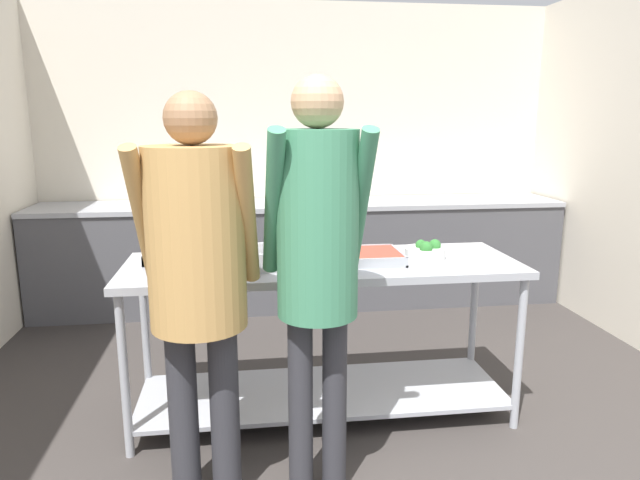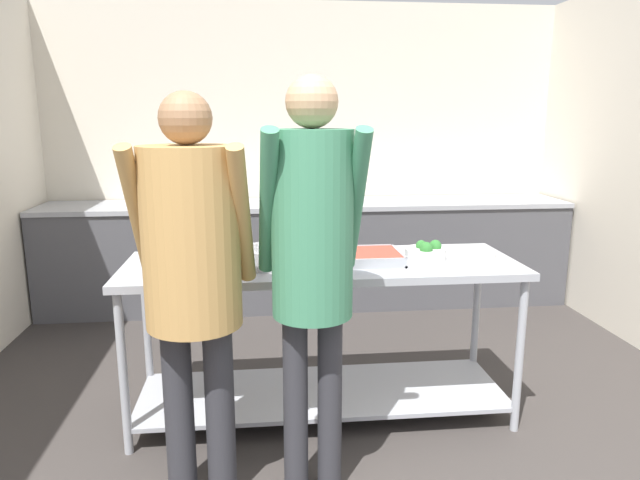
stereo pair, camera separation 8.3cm
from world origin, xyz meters
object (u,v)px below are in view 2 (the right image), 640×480
(serving_tray_vegetables, at_px, (185,255))
(plate_stack, at_px, (474,256))
(broccoli_bowl, at_px, (426,252))
(guest_serving_left, at_px, (192,261))
(water_bottle, at_px, (142,192))
(guest_serving_right, at_px, (312,245))
(serving_tray_roast, at_px, (359,257))
(sauce_pan, at_px, (269,256))

(serving_tray_vegetables, height_order, plate_stack, serving_tray_vegetables)
(broccoli_bowl, height_order, guest_serving_left, guest_serving_left)
(plate_stack, bearing_deg, broccoli_bowl, 170.19)
(plate_stack, distance_m, water_bottle, 3.00)
(serving_tray_vegetables, bearing_deg, guest_serving_right, -52.99)
(serving_tray_roast, relative_size, guest_serving_left, 0.26)
(serving_tray_vegetables, distance_m, guest_serving_right, 1.07)
(sauce_pan, distance_m, water_bottle, 2.32)
(sauce_pan, height_order, broccoli_bowl, broccoli_bowl)
(water_bottle, bearing_deg, broccoli_bowl, -46.82)
(serving_tray_roast, bearing_deg, serving_tray_vegetables, 170.33)
(serving_tray_roast, bearing_deg, broccoli_bowl, 1.50)
(guest_serving_left, xyz_separation_m, guest_serving_right, (0.49, -0.02, 0.06))
(broccoli_bowl, distance_m, guest_serving_right, 1.00)
(plate_stack, bearing_deg, guest_serving_right, -146.10)
(serving_tray_vegetables, height_order, water_bottle, water_bottle)
(sauce_pan, xyz_separation_m, plate_stack, (1.12, 0.00, -0.03))
(serving_tray_roast, xyz_separation_m, broccoli_bowl, (0.38, 0.01, 0.02))
(sauce_pan, bearing_deg, guest_serving_left, -117.87)
(broccoli_bowl, distance_m, water_bottle, 2.78)
(guest_serving_left, bearing_deg, serving_tray_roast, 38.92)
(guest_serving_right, height_order, water_bottle, guest_serving_right)
(sauce_pan, bearing_deg, broccoli_bowl, 3.18)
(broccoli_bowl, bearing_deg, serving_tray_roast, -178.50)
(sauce_pan, relative_size, guest_serving_right, 0.24)
(guest_serving_right, relative_size, water_bottle, 8.18)
(serving_tray_vegetables, distance_m, serving_tray_roast, 0.96)
(broccoli_bowl, relative_size, water_bottle, 1.00)
(sauce_pan, distance_m, guest_serving_left, 0.71)
(broccoli_bowl, bearing_deg, sauce_pan, -176.82)
(sauce_pan, bearing_deg, serving_tray_vegetables, 156.74)
(sauce_pan, relative_size, plate_stack, 1.91)
(serving_tray_roast, bearing_deg, guest_serving_left, -141.08)
(broccoli_bowl, relative_size, guest_serving_right, 0.12)
(sauce_pan, relative_size, water_bottle, 2.00)
(serving_tray_vegetables, bearing_deg, water_bottle, 107.17)
(serving_tray_vegetables, bearing_deg, sauce_pan, -23.26)
(serving_tray_roast, bearing_deg, water_bottle, 126.85)
(broccoli_bowl, xyz_separation_m, water_bottle, (-1.90, 2.03, 0.10))
(plate_stack, bearing_deg, guest_serving_left, -156.85)
(serving_tray_roast, distance_m, guest_serving_right, 0.78)
(sauce_pan, height_order, water_bottle, water_bottle)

